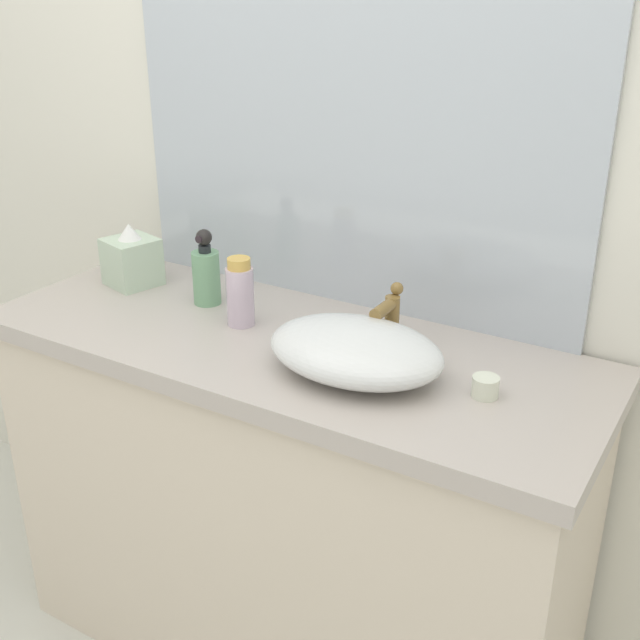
{
  "coord_description": "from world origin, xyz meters",
  "views": [
    {
      "loc": [
        0.86,
        -0.88,
        1.65
      ],
      "look_at": [
        0.08,
        0.4,
        0.99
      ],
      "focal_mm": 44.29,
      "sensor_mm": 36.0,
      "label": 1
    }
  ],
  "objects": [
    {
      "name": "candle_jar",
      "position": [
        0.44,
        0.41,
        0.93
      ],
      "size": [
        0.05,
        0.05,
        0.04
      ],
      "primitive_type": "cylinder",
      "color": "silver",
      "rests_on": "vanity_counter"
    },
    {
      "name": "faucet",
      "position": [
        0.18,
        0.52,
        0.99
      ],
      "size": [
        0.03,
        0.11,
        0.14
      ],
      "color": "olive",
      "rests_on": "vanity_counter"
    },
    {
      "name": "bathroom_wall_rear",
      "position": [
        0.0,
        0.73,
        1.3
      ],
      "size": [
        6.0,
        0.06,
        2.6
      ],
      "primitive_type": "cube",
      "color": "silver",
      "rests_on": "ground"
    },
    {
      "name": "sink_basin",
      "position": [
        0.18,
        0.37,
        0.96
      ],
      "size": [
        0.37,
        0.27,
        0.1
      ],
      "primitive_type": "ellipsoid",
      "color": "silver",
      "rests_on": "vanity_counter"
    },
    {
      "name": "soap_dispenser",
      "position": [
        -0.3,
        0.5,
        0.99
      ],
      "size": [
        0.07,
        0.07,
        0.19
      ],
      "color": "#70A579",
      "rests_on": "vanity_counter"
    },
    {
      "name": "tissue_box",
      "position": [
        -0.55,
        0.51,
        0.98
      ],
      "size": [
        0.15,
        0.15,
        0.16
      ],
      "color": "beige",
      "rests_on": "vanity_counter"
    },
    {
      "name": "vanity_counter",
      "position": [
        -0.02,
        0.42,
        0.46
      ],
      "size": [
        1.41,
        0.54,
        0.91
      ],
      "color": "beige",
      "rests_on": "ground"
    },
    {
      "name": "wall_mirror_panel",
      "position": [
        -0.02,
        0.69,
        1.41
      ],
      "size": [
        1.16,
        0.01,
        1.0
      ],
      "primitive_type": "cube",
      "color": "#B2BCC6",
      "rests_on": "vanity_counter"
    },
    {
      "name": "lotion_bottle",
      "position": [
        -0.16,
        0.44,
        0.99
      ],
      "size": [
        0.06,
        0.06,
        0.16
      ],
      "color": "silver",
      "rests_on": "vanity_counter"
    }
  ]
}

